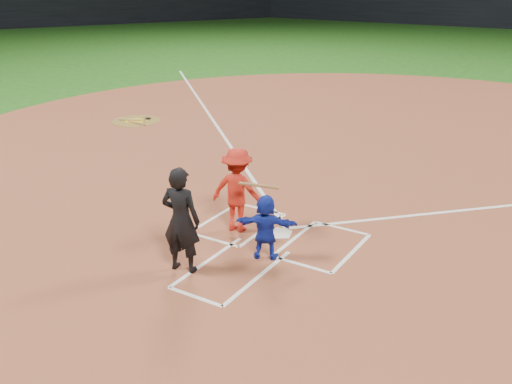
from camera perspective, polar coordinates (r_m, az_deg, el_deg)
The scene contains 14 objects.
ground at distance 11.62m, azimuth 2.30°, elevation -4.26°, with size 120.00×120.00×0.00m, color #1B5214.
home_plate_dirt at distance 16.76m, azimuth 12.47°, elevation 3.46°, with size 28.00×28.00×0.01m, color brown.
stadium_wall_left at distance 57.69m, azimuth -24.22°, elevation 16.27°, with size 1.20×60.00×3.20m, color black.
home_plate at distance 11.61m, azimuth 2.30°, elevation -4.17°, with size 0.60×0.60×0.02m, color silver.
on_deck_circle at distance 20.72m, azimuth -11.88°, elevation 6.98°, with size 1.70×1.70×0.01m, color brown.
on_deck_logo at distance 20.72m, azimuth -11.88°, elevation 6.99°, with size 0.80×0.80×0.00m, color gold.
on_deck_bat_a at distance 20.79m, azimuth -11.11°, elevation 7.18°, with size 0.06×0.06×0.84m, color brown.
on_deck_bat_b at distance 20.78m, azimuth -12.48°, elevation 7.07°, with size 0.06×0.06×0.84m, color olive.
on_deck_bat_c at distance 20.30m, azimuth -11.84°, elevation 6.79°, with size 0.06×0.06×0.84m, color olive.
bat_weight_donut at distance 20.87m, azimuth -10.73°, elevation 7.24°, with size 0.19×0.19×0.05m, color black.
catcher at distance 10.44m, azimuth 0.97°, elevation -3.52°, with size 1.15×0.37×1.24m, color #1428A8.
umpire at distance 9.96m, azimuth -7.51°, elevation -2.80°, with size 0.71×0.46×1.93m, color black.
chalk_markings at distance 16.11m, azimuth 11.60°, elevation 2.84°, with size 28.35×17.32×0.01m.
batter_at_plate at distance 11.46m, azimuth -1.86°, elevation 0.19°, with size 1.48×0.92×1.74m.
Camera 1 is at (5.09, -9.15, 5.04)m, focal length 40.00 mm.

